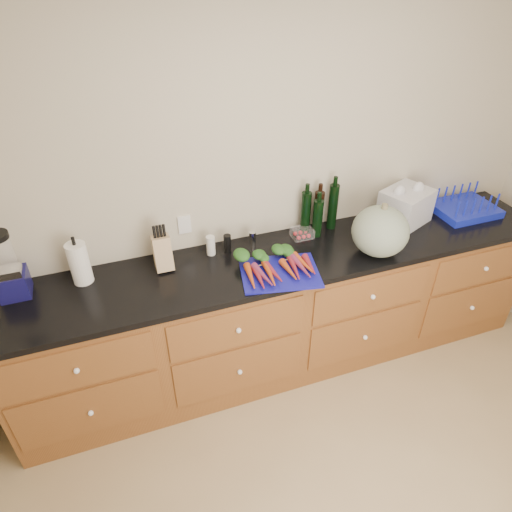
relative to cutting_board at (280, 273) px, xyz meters
name	(u,v)px	position (x,y,z in m)	size (l,w,h in m)	color
wall_back	(272,182)	(0.13, 0.48, 0.35)	(4.10, 0.05, 2.60)	beige
cabinets	(287,313)	(0.13, 0.16, -0.50)	(3.60, 0.64, 0.90)	brown
countertop	(289,258)	(0.13, 0.16, -0.03)	(3.64, 0.62, 0.04)	black
cutting_board	(280,273)	(0.00, 0.00, 0.00)	(0.46, 0.35, 0.01)	#12128C
carrots	(277,264)	(0.00, 0.05, 0.03)	(0.45, 0.33, 0.06)	#BE4616
squash	(380,231)	(0.67, 0.00, 0.15)	(0.36, 0.36, 0.32)	slate
blender_appliance	(8,269)	(-1.47, 0.32, 0.17)	(0.16, 0.16, 0.40)	#12104B
paper_towel	(79,263)	(-1.11, 0.32, 0.12)	(0.11, 0.11, 0.26)	white
knife_block	(163,253)	(-0.64, 0.30, 0.10)	(0.11, 0.11, 0.21)	tan
grinder_salt	(211,245)	(-0.33, 0.34, 0.06)	(0.06, 0.06, 0.13)	silver
grinder_pepper	(227,243)	(-0.22, 0.34, 0.05)	(0.05, 0.05, 0.12)	black
canister_chrome	(252,239)	(-0.05, 0.34, 0.05)	(0.05, 0.05, 0.11)	silver
tomato_box	(302,233)	(0.30, 0.33, 0.03)	(0.14, 0.11, 0.06)	white
bottles	(319,212)	(0.43, 0.37, 0.14)	(0.27, 0.14, 0.32)	black
grocery_bag	(405,206)	(1.06, 0.28, 0.11)	(0.33, 0.26, 0.24)	white
dish_rack	(465,207)	(1.55, 0.24, 0.04)	(0.43, 0.34, 0.17)	#1420B1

